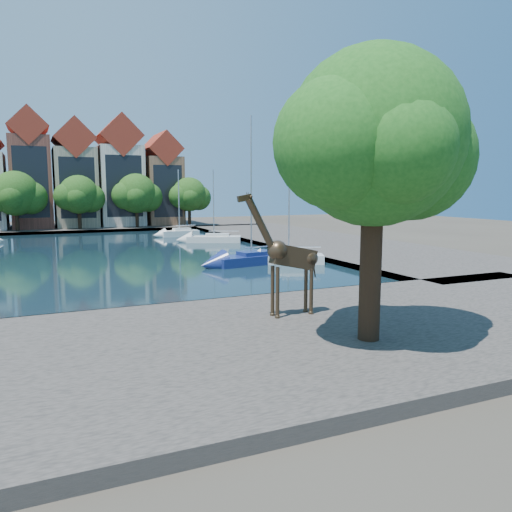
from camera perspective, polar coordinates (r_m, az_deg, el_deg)
The scene contains 19 objects.
ground at distance 24.91m, azimuth -14.70°, elevation -6.73°, with size 160.00×160.00×0.00m, color #38332B.
water_basin at distance 48.39m, azimuth -19.29°, elevation 0.06°, with size 38.00×50.00×0.08m, color black.
near_quay at distance 18.23m, azimuth -11.11°, elevation -11.15°, with size 50.00×14.00×0.50m, color #4C4642.
far_quay at distance 80.17m, azimuth -21.18°, elevation 2.98°, with size 60.00×16.00×0.50m, color #4C4642.
right_quay at distance 56.11m, azimuth 7.05°, elevation 1.64°, with size 14.00×52.00×0.50m, color #4C4642.
plane_tree at distance 18.74m, azimuth 13.68°, elevation 12.31°, with size 8.32×6.40×10.62m.
townhouse_center at distance 79.89m, azimuth -24.36°, elevation 8.63°, with size 5.44×9.18×16.93m.
townhouse_east_inner at distance 80.08m, azimuth -20.00°, elevation 8.39°, with size 5.94×9.18×15.79m.
townhouse_east_mid at distance 80.81m, azimuth -15.36°, elevation 8.83°, with size 6.43×9.18×16.65m.
townhouse_east_end at distance 82.02m, azimuth -10.79°, elevation 8.25°, with size 5.44×9.18×14.43m.
far_tree_mid_west at distance 74.40m, azimuth -25.71°, elevation 6.31°, with size 7.80×6.00×8.00m.
far_tree_mid_east at distance 74.59m, azimuth -19.53°, elevation 6.50°, with size 7.02×5.40×7.52m.
far_tree_east at distance 75.64m, azimuth -13.44°, elevation 6.82°, with size 7.54×5.80×7.84m.
far_tree_far_east at distance 77.50m, azimuth -7.58°, elevation 6.86°, with size 6.76×5.20×7.36m.
giraffe_statue at distance 21.91m, azimuth 3.62°, elevation -0.05°, with size 3.77×0.69×5.39m.
sailboat_right_a at distance 40.65m, azimuth 3.75°, elevation -0.02°, with size 5.92×4.00×11.59m.
sailboat_right_b at distance 40.02m, azimuth -0.54°, elevation -0.12°, with size 6.59×3.23×11.66m.
sailboat_right_c at distance 56.90m, azimuth -4.83°, elevation 2.10°, with size 6.37×4.30×8.15m.
sailboat_right_d at distance 64.56m, azimuth -8.74°, elevation 2.76°, with size 5.00×2.18×8.45m.
Camera 1 is at (-3.69, -23.87, 6.09)m, focal length 35.00 mm.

